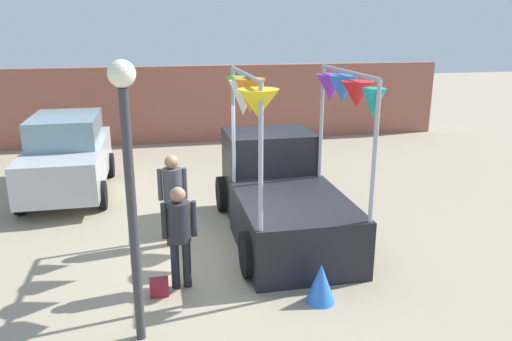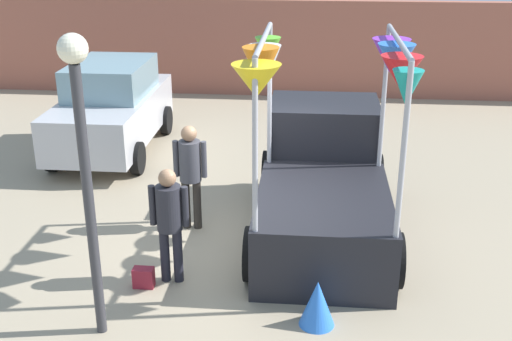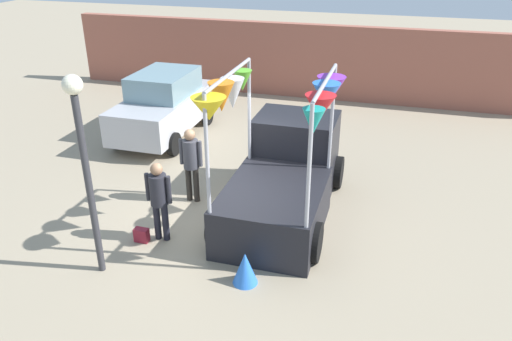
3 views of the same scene
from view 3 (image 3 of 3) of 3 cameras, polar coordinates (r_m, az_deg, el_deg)
The scene contains 9 objects.
ground_plane at distance 10.63m, azimuth -3.47°, elevation -5.56°, with size 60.00×60.00×0.00m, color gray.
vendor_truck at distance 10.60m, azimuth 3.41°, elevation -0.02°, with size 2.54×4.20×3.22m.
parked_car at distance 14.87m, azimuth -10.47°, elevation 7.41°, with size 1.88×4.00×1.88m.
person_customer at distance 9.66m, azimuth -11.05°, elevation -2.73°, with size 0.53×0.34×1.64m.
person_vendor at distance 10.95m, azimuth -7.44°, elevation 1.38°, with size 0.53×0.34×1.71m.
handbag at distance 10.08m, azimuth -12.94°, elevation -7.20°, with size 0.28×0.16×0.28m, color maroon.
street_lamp at distance 8.44m, azimuth -19.18°, elevation 2.35°, with size 0.32×0.32×3.58m.
brick_boundary_wall at distance 18.32m, azimuth 6.04°, elevation 12.30°, with size 18.00×0.36×2.60m, color #9E5947.
folded_kite_bundle_azure at distance 8.70m, azimuth -1.26°, elevation -11.10°, with size 0.44×0.44×0.60m, color blue.
Camera 3 is at (3.15, -8.52, 5.51)m, focal length 35.00 mm.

